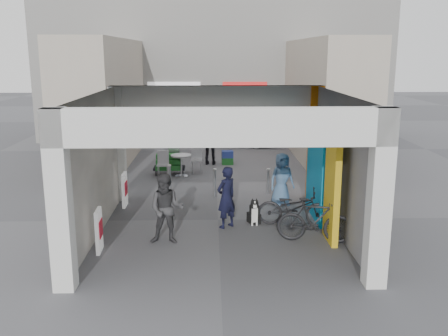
{
  "coord_description": "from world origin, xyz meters",
  "views": [
    {
      "loc": [
        -0.17,
        -12.96,
        4.46
      ],
      "look_at": [
        0.19,
        1.0,
        1.22
      ],
      "focal_mm": 40.0,
      "sensor_mm": 36.0,
      "label": 1
    }
  ],
  "objects_px": {
    "cafe_set": "(178,165)",
    "man_with_dog": "(226,197)",
    "man_elderly": "(282,179)",
    "produce_stand": "(169,166)",
    "man_crates": "(211,142)",
    "man_back_turned": "(166,209)",
    "bicycle_front": "(294,207)",
    "white_van": "(233,130)",
    "bicycle_rear": "(315,220)",
    "border_collie": "(254,214)"
  },
  "relations": [
    {
      "from": "bicycle_rear",
      "to": "white_van",
      "type": "bearing_deg",
      "value": 17.45
    },
    {
      "from": "bicycle_front",
      "to": "bicycle_rear",
      "type": "xyz_separation_m",
      "value": [
        0.31,
        -1.19,
        0.05
      ]
    },
    {
      "from": "man_with_dog",
      "to": "white_van",
      "type": "relative_size",
      "value": 0.39
    },
    {
      "from": "cafe_set",
      "to": "bicycle_front",
      "type": "bearing_deg",
      "value": -59.38
    },
    {
      "from": "man_back_turned",
      "to": "bicycle_rear",
      "type": "relative_size",
      "value": 0.94
    },
    {
      "from": "cafe_set",
      "to": "man_crates",
      "type": "xyz_separation_m",
      "value": [
        1.21,
        1.69,
        0.58
      ]
    },
    {
      "from": "bicycle_front",
      "to": "white_van",
      "type": "distance_m",
      "value": 12.04
    },
    {
      "from": "cafe_set",
      "to": "man_crates",
      "type": "bearing_deg",
      "value": 54.44
    },
    {
      "from": "border_collie",
      "to": "man_crates",
      "type": "height_order",
      "value": "man_crates"
    },
    {
      "from": "bicycle_front",
      "to": "white_van",
      "type": "bearing_deg",
      "value": 14.29
    },
    {
      "from": "bicycle_front",
      "to": "border_collie",
      "type": "bearing_deg",
      "value": 91.75
    },
    {
      "from": "man_elderly",
      "to": "produce_stand",
      "type": "bearing_deg",
      "value": 113.86
    },
    {
      "from": "white_van",
      "to": "produce_stand",
      "type": "bearing_deg",
      "value": 175.06
    },
    {
      "from": "cafe_set",
      "to": "man_with_dog",
      "type": "bearing_deg",
      "value": -74.51
    },
    {
      "from": "border_collie",
      "to": "man_with_dog",
      "type": "distance_m",
      "value": 0.94
    },
    {
      "from": "man_back_turned",
      "to": "border_collie",
      "type": "bearing_deg",
      "value": 34.4
    },
    {
      "from": "border_collie",
      "to": "bicycle_rear",
      "type": "relative_size",
      "value": 0.4
    },
    {
      "from": "cafe_set",
      "to": "produce_stand",
      "type": "xyz_separation_m",
      "value": [
        -0.35,
        0.04,
        -0.04
      ]
    },
    {
      "from": "produce_stand",
      "to": "border_collie",
      "type": "relative_size",
      "value": 1.6
    },
    {
      "from": "man_elderly",
      "to": "border_collie",
      "type": "bearing_deg",
      "value": -138.44
    },
    {
      "from": "man_elderly",
      "to": "man_crates",
      "type": "relative_size",
      "value": 0.85
    },
    {
      "from": "man_crates",
      "to": "bicycle_front",
      "type": "relative_size",
      "value": 0.98
    },
    {
      "from": "man_with_dog",
      "to": "bicycle_front",
      "type": "distance_m",
      "value": 1.81
    },
    {
      "from": "border_collie",
      "to": "man_with_dog",
      "type": "bearing_deg",
      "value": 176.97
    },
    {
      "from": "produce_stand",
      "to": "man_back_turned",
      "type": "xyz_separation_m",
      "value": [
        0.51,
        -6.96,
        0.55
      ]
    },
    {
      "from": "border_collie",
      "to": "man_crates",
      "type": "bearing_deg",
      "value": 78.65
    },
    {
      "from": "man_elderly",
      "to": "bicycle_rear",
      "type": "height_order",
      "value": "man_elderly"
    },
    {
      "from": "border_collie",
      "to": "white_van",
      "type": "relative_size",
      "value": 0.17
    },
    {
      "from": "man_back_turned",
      "to": "bicycle_front",
      "type": "height_order",
      "value": "man_back_turned"
    },
    {
      "from": "produce_stand",
      "to": "man_back_turned",
      "type": "bearing_deg",
      "value": -99.31
    },
    {
      "from": "man_with_dog",
      "to": "man_crates",
      "type": "bearing_deg",
      "value": -127.3
    },
    {
      "from": "cafe_set",
      "to": "white_van",
      "type": "height_order",
      "value": "white_van"
    },
    {
      "from": "man_back_turned",
      "to": "man_with_dog",
      "type": "bearing_deg",
      "value": 40.18
    },
    {
      "from": "man_with_dog",
      "to": "man_back_turned",
      "type": "xyz_separation_m",
      "value": [
        -1.45,
        -1.08,
        0.04
      ]
    },
    {
      "from": "man_crates",
      "to": "bicycle_rear",
      "type": "bearing_deg",
      "value": 111.58
    },
    {
      "from": "man_elderly",
      "to": "white_van",
      "type": "relative_size",
      "value": 0.38
    },
    {
      "from": "man_back_turned",
      "to": "man_elderly",
      "type": "relative_size",
      "value": 1.09
    },
    {
      "from": "man_with_dog",
      "to": "white_van",
      "type": "distance_m",
      "value": 12.11
    },
    {
      "from": "man_with_dog",
      "to": "bicycle_rear",
      "type": "bearing_deg",
      "value": 112.04
    },
    {
      "from": "man_with_dog",
      "to": "man_elderly",
      "type": "xyz_separation_m",
      "value": [
        1.71,
        1.97,
        -0.03
      ]
    },
    {
      "from": "cafe_set",
      "to": "produce_stand",
      "type": "bearing_deg",
      "value": 173.0
    },
    {
      "from": "border_collie",
      "to": "man_back_turned",
      "type": "relative_size",
      "value": 0.42
    },
    {
      "from": "white_van",
      "to": "cafe_set",
      "type": "bearing_deg",
      "value": 177.93
    },
    {
      "from": "man_crates",
      "to": "bicycle_rear",
      "type": "xyz_separation_m",
      "value": [
        2.5,
        -8.62,
        -0.38
      ]
    },
    {
      "from": "man_back_turned",
      "to": "white_van",
      "type": "xyz_separation_m",
      "value": [
        2.15,
        13.17,
        -0.15
      ]
    },
    {
      "from": "man_elderly",
      "to": "bicycle_front",
      "type": "bearing_deg",
      "value": -107.28
    },
    {
      "from": "man_with_dog",
      "to": "bicycle_front",
      "type": "relative_size",
      "value": 0.86
    },
    {
      "from": "man_crates",
      "to": "white_van",
      "type": "relative_size",
      "value": 0.45
    },
    {
      "from": "border_collie",
      "to": "man_back_turned",
      "type": "xyz_separation_m",
      "value": [
        -2.2,
        -1.31,
        0.57
      ]
    },
    {
      "from": "border_collie",
      "to": "man_with_dog",
      "type": "height_order",
      "value": "man_with_dog"
    }
  ]
}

